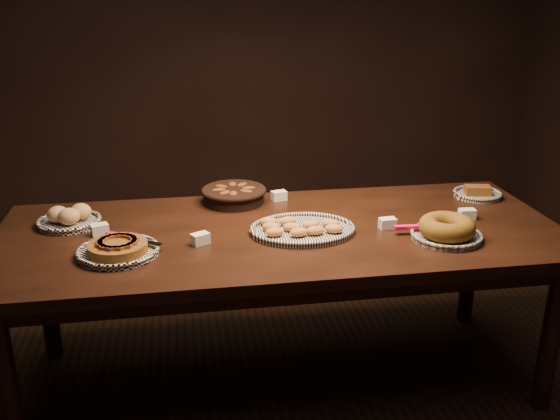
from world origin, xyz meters
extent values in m
plane|color=black|center=(0.00, 0.00, 0.00)|extent=(5.00, 5.00, 0.00)
cube|color=black|center=(0.00, 0.00, 0.72)|extent=(2.40, 1.00, 0.05)
cylinder|color=black|center=(-1.08, -0.38, 0.35)|extent=(0.08, 0.08, 0.70)
cylinder|color=black|center=(1.08, -0.38, 0.35)|extent=(0.08, 0.08, 0.70)
cylinder|color=black|center=(-1.08, 0.38, 0.35)|extent=(0.08, 0.08, 0.70)
cylinder|color=black|center=(1.08, 0.38, 0.35)|extent=(0.08, 0.08, 0.70)
torus|color=white|center=(-0.67, -0.16, 0.77)|extent=(0.32, 0.32, 0.02)
cylinder|color=#46220E|center=(-0.67, -0.16, 0.78)|extent=(0.30, 0.30, 0.04)
cube|color=#5B310F|center=(-0.61, -0.18, 0.80)|extent=(0.05, 0.08, 0.01)
cube|color=#5B310F|center=(-0.60, -0.15, 0.80)|extent=(0.03, 0.08, 0.01)
cube|color=#5B310F|center=(-0.61, -0.12, 0.80)|extent=(0.06, 0.08, 0.01)
cube|color=#5B310F|center=(-0.64, -0.10, 0.80)|extent=(0.08, 0.06, 0.01)
cube|color=#5B310F|center=(-0.66, -0.10, 0.80)|extent=(0.08, 0.03, 0.01)
cube|color=#5B310F|center=(-0.69, -0.10, 0.80)|extent=(0.08, 0.05, 0.01)
cube|color=#5B310F|center=(-0.72, -0.12, 0.80)|extent=(0.06, 0.08, 0.01)
cube|color=#5B310F|center=(-0.73, -0.15, 0.80)|extent=(0.03, 0.08, 0.01)
cube|color=#5B310F|center=(-0.72, -0.18, 0.80)|extent=(0.05, 0.08, 0.01)
cube|color=#5B310F|center=(-0.71, -0.20, 0.80)|extent=(0.07, 0.07, 0.01)
cube|color=#5B310F|center=(-0.68, -0.22, 0.80)|extent=(0.08, 0.04, 0.01)
cube|color=#5B310F|center=(-0.65, -0.22, 0.80)|extent=(0.08, 0.04, 0.01)
cube|color=#5B310F|center=(-0.63, -0.20, 0.80)|extent=(0.07, 0.07, 0.01)
cube|color=#F00C59|center=(-0.67, -0.04, 0.78)|extent=(0.11, 0.09, 0.02)
cube|color=silver|center=(-0.56, -0.11, 0.78)|extent=(0.14, 0.11, 0.00)
torus|color=black|center=(0.08, -0.05, 0.77)|extent=(0.36, 0.36, 0.02)
ellipsoid|color=#AA6631|center=(-0.05, -0.10, 0.78)|extent=(0.08, 0.06, 0.04)
ellipsoid|color=#AA6631|center=(0.05, -0.12, 0.78)|extent=(0.08, 0.06, 0.04)
ellipsoid|color=#AA6631|center=(0.12, -0.11, 0.78)|extent=(0.08, 0.06, 0.04)
ellipsoid|color=#AA6631|center=(0.20, -0.10, 0.78)|extent=(0.09, 0.07, 0.04)
ellipsoid|color=#AA6631|center=(-0.05, -0.04, 0.78)|extent=(0.09, 0.07, 0.04)
ellipsoid|color=#AA6631|center=(0.03, -0.06, 0.78)|extent=(0.09, 0.07, 0.04)
ellipsoid|color=#AA6631|center=(0.12, -0.04, 0.78)|extent=(0.08, 0.06, 0.04)
ellipsoid|color=#AA6631|center=(0.20, -0.04, 0.78)|extent=(0.09, 0.07, 0.04)
ellipsoid|color=#AA6631|center=(-0.05, 0.02, 0.78)|extent=(0.09, 0.07, 0.04)
ellipsoid|color=#AA6631|center=(0.03, 0.02, 0.78)|extent=(0.09, 0.07, 0.04)
torus|color=black|center=(0.65, -0.21, 0.77)|extent=(0.29, 0.29, 0.02)
torus|color=brown|center=(0.65, -0.21, 0.80)|extent=(0.29, 0.29, 0.08)
cube|color=#F00C59|center=(0.51, -0.14, 0.78)|extent=(0.12, 0.03, 0.02)
cube|color=silver|center=(0.64, -0.14, 0.78)|extent=(0.15, 0.04, 0.00)
cylinder|color=black|center=(-0.17, 0.38, 0.79)|extent=(0.32, 0.32, 0.07)
torus|color=black|center=(-0.17, 0.38, 0.81)|extent=(0.31, 0.31, 0.02)
ellipsoid|color=#381E0B|center=(-0.10, 0.38, 0.81)|extent=(0.09, 0.05, 0.04)
ellipsoid|color=#381E0B|center=(-0.12, 0.44, 0.81)|extent=(0.10, 0.10, 0.04)
ellipsoid|color=#381E0B|center=(-0.17, 0.45, 0.81)|extent=(0.05, 0.09, 0.04)
ellipsoid|color=#381E0B|center=(-0.22, 0.42, 0.81)|extent=(0.10, 0.10, 0.04)
ellipsoid|color=#381E0B|center=(-0.24, 0.37, 0.81)|extent=(0.10, 0.06, 0.04)
ellipsoid|color=#381E0B|center=(-0.21, 0.33, 0.81)|extent=(0.10, 0.10, 0.04)
ellipsoid|color=#381E0B|center=(-0.18, 0.31, 0.81)|extent=(0.06, 0.10, 0.04)
ellipsoid|color=#381E0B|center=(-0.11, 0.33, 0.81)|extent=(0.10, 0.10, 0.04)
torus|color=white|center=(-0.90, 0.21, 0.77)|extent=(0.27, 0.27, 0.02)
ellipsoid|color=#997E47|center=(-0.95, 0.21, 0.80)|extent=(0.09, 0.09, 0.07)
ellipsoid|color=#997E47|center=(-0.85, 0.23, 0.80)|extent=(0.09, 0.09, 0.07)
ellipsoid|color=#997E47|center=(-0.89, 0.17, 0.80)|extent=(0.09, 0.09, 0.07)
torus|color=black|center=(1.02, 0.27, 0.77)|extent=(0.23, 0.23, 0.02)
cube|color=#46220E|center=(1.02, 0.27, 0.78)|extent=(0.13, 0.09, 0.04)
cube|color=white|center=(-0.35, -0.10, 0.77)|extent=(0.08, 0.07, 0.04)
cube|color=white|center=(0.05, 0.38, 0.77)|extent=(0.08, 0.06, 0.04)
cube|color=white|center=(0.45, -0.06, 0.77)|extent=(0.07, 0.05, 0.04)
cube|color=white|center=(-0.76, 0.07, 0.77)|extent=(0.08, 0.07, 0.04)
cube|color=white|center=(0.84, -0.01, 0.77)|extent=(0.07, 0.05, 0.04)
camera|label=1|loc=(-0.40, -2.43, 1.74)|focal=40.00mm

